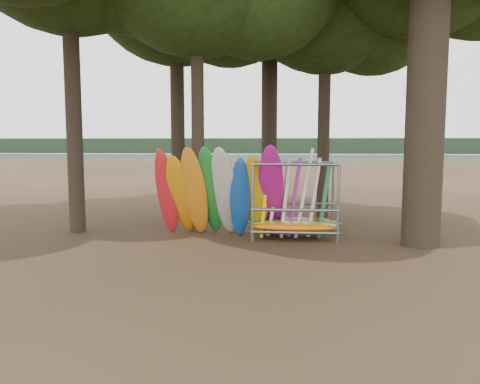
{
  "coord_description": "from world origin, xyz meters",
  "views": [
    {
      "loc": [
        1.17,
        -12.26,
        2.86
      ],
      "look_at": [
        -0.12,
        1.5,
        1.4
      ],
      "focal_mm": 35.0,
      "sensor_mm": 36.0,
      "label": 1
    }
  ],
  "objects": [
    {
      "name": "lake",
      "position": [
        0.0,
        60.0,
        0.0
      ],
      "size": [
        160.0,
        160.0,
        0.0
      ],
      "primitive_type": "plane",
      "color": "gray",
      "rests_on": "ground"
    },
    {
      "name": "kayak_row",
      "position": [
        -0.83,
        1.65,
        1.33
      ],
      "size": [
        3.96,
        2.09,
        2.96
      ],
      "color": "red",
      "rests_on": "ground"
    },
    {
      "name": "storage_rack",
      "position": [
        1.5,
        1.75,
        1.06
      ],
      "size": [
        2.92,
        1.56,
        2.71
      ],
      "color": "slate",
      "rests_on": "ground"
    },
    {
      "name": "far_shore",
      "position": [
        0.0,
        110.0,
        2.0
      ],
      "size": [
        160.0,
        4.0,
        4.0
      ],
      "primitive_type": "cube",
      "color": "black",
      "rests_on": "ground"
    },
    {
      "name": "ground",
      "position": [
        0.0,
        0.0,
        0.0
      ],
      "size": [
        120.0,
        120.0,
        0.0
      ],
      "primitive_type": "plane",
      "color": "#47331E",
      "rests_on": "ground"
    }
  ]
}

